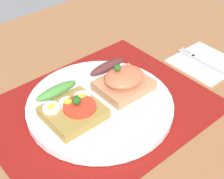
{
  "coord_description": "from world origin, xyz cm",
  "views": [
    {
      "loc": [
        -29.25,
        -37.65,
        43.36
      ],
      "look_at": [
        3.0,
        0.0,
        3.34
      ],
      "focal_mm": 53.51,
      "sensor_mm": 36.0,
      "label": 1
    }
  ],
  "objects_px": {
    "sandwich_salmon": "(121,79)",
    "fork": "(203,61)",
    "plate": "(100,105)",
    "napkin": "(205,62)",
    "sandwich_egg_tomato": "(71,108)"
  },
  "relations": [
    {
      "from": "sandwich_egg_tomato",
      "to": "fork",
      "type": "bearing_deg",
      "value": -6.83
    },
    {
      "from": "napkin",
      "to": "fork",
      "type": "relative_size",
      "value": 0.91
    },
    {
      "from": "sandwich_egg_tomato",
      "to": "plate",
      "type": "bearing_deg",
      "value": -8.1
    },
    {
      "from": "sandwich_salmon",
      "to": "fork",
      "type": "xyz_separation_m",
      "value": [
        0.21,
        -0.04,
        -0.03
      ]
    },
    {
      "from": "plate",
      "to": "sandwich_egg_tomato",
      "type": "distance_m",
      "value": 0.06
    },
    {
      "from": "plate",
      "to": "sandwich_salmon",
      "type": "xyz_separation_m",
      "value": [
        0.06,
        0.01,
        0.03
      ]
    },
    {
      "from": "plate",
      "to": "fork",
      "type": "relative_size",
      "value": 1.95
    },
    {
      "from": "fork",
      "to": "sandwich_salmon",
      "type": "bearing_deg",
      "value": 169.21
    },
    {
      "from": "sandwich_egg_tomato",
      "to": "napkin",
      "type": "distance_m",
      "value": 0.35
    },
    {
      "from": "plate",
      "to": "sandwich_egg_tomato",
      "type": "xyz_separation_m",
      "value": [
        -0.06,
        0.01,
        0.02
      ]
    },
    {
      "from": "plate",
      "to": "napkin",
      "type": "height_order",
      "value": "plate"
    },
    {
      "from": "napkin",
      "to": "plate",
      "type": "bearing_deg",
      "value": 173.23
    },
    {
      "from": "fork",
      "to": "sandwich_egg_tomato",
      "type": "bearing_deg",
      "value": 173.17
    },
    {
      "from": "sandwich_egg_tomato",
      "to": "fork",
      "type": "xyz_separation_m",
      "value": [
        0.34,
        -0.04,
        -0.03
      ]
    },
    {
      "from": "plate",
      "to": "fork",
      "type": "height_order",
      "value": "plate"
    }
  ]
}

